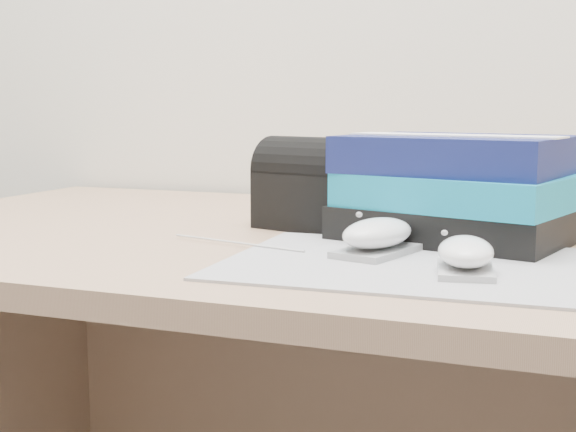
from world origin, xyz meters
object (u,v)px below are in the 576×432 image
at_px(desk, 409,394).
at_px(mouse_rear, 377,236).
at_px(pouch, 309,184).
at_px(mouse_front, 466,255).
at_px(book_stack, 459,189).

relative_size(desk, mouse_rear, 12.68).
bearing_deg(pouch, mouse_rear, -50.02).
relative_size(desk, pouch, 10.23).
relative_size(desk, mouse_front, 14.54).
bearing_deg(desk, mouse_rear, -89.11).
xyz_separation_m(mouse_front, pouch, (-0.25, 0.24, 0.04)).
bearing_deg(pouch, mouse_front, -43.07).
xyz_separation_m(mouse_rear, book_stack, (0.07, 0.15, 0.04)).
distance_m(book_stack, pouch, 0.21).
distance_m(desk, pouch, 0.33).
bearing_deg(mouse_rear, desk, 90.89).
height_order(mouse_rear, mouse_front, mouse_rear).
distance_m(mouse_rear, pouch, 0.23).
xyz_separation_m(book_stack, pouch, (-0.21, 0.02, -0.00)).
xyz_separation_m(mouse_rear, pouch, (-0.14, 0.17, 0.04)).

